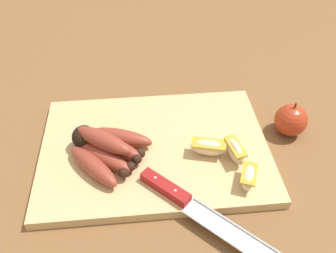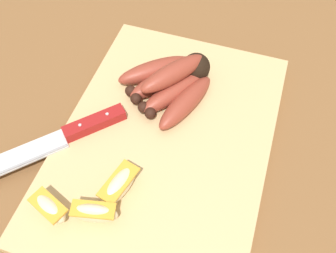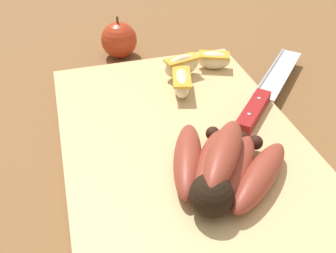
{
  "view_description": "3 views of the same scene",
  "coord_description": "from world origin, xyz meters",
  "px_view_note": "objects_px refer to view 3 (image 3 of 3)",
  "views": [
    {
      "loc": [
        0.01,
        0.5,
        0.54
      ],
      "look_at": [
        -0.04,
        -0.02,
        0.05
      ],
      "focal_mm": 38.35,
      "sensor_mm": 36.0,
      "label": 1
    },
    {
      "loc": [
        -0.3,
        -0.1,
        0.51
      ],
      "look_at": [
        -0.01,
        -0.0,
        0.05
      ],
      "focal_mm": 39.94,
      "sensor_mm": 36.0,
      "label": 2
    },
    {
      "loc": [
        0.38,
        -0.13,
        0.35
      ],
      "look_at": [
        -0.0,
        -0.02,
        0.04
      ],
      "focal_mm": 41.13,
      "sensor_mm": 36.0,
      "label": 3
    }
  ],
  "objects_px": {
    "chefs_knife": "(263,97)",
    "banana_bunch": "(222,167)",
    "apple_wedge_near": "(214,60)",
    "apple_wedge_middle": "(182,65)",
    "whole_apple": "(119,40)",
    "apple_wedge_far": "(182,82)"
  },
  "relations": [
    {
      "from": "chefs_knife",
      "to": "whole_apple",
      "type": "xyz_separation_m",
      "value": [
        -0.24,
        -0.18,
        0.01
      ]
    },
    {
      "from": "banana_bunch",
      "to": "chefs_knife",
      "type": "bearing_deg",
      "value": 138.24
    },
    {
      "from": "chefs_knife",
      "to": "apple_wedge_near",
      "type": "bearing_deg",
      "value": -162.38
    },
    {
      "from": "banana_bunch",
      "to": "whole_apple",
      "type": "xyz_separation_m",
      "value": [
        -0.39,
        -0.05,
        -0.01
      ]
    },
    {
      "from": "banana_bunch",
      "to": "apple_wedge_near",
      "type": "relative_size",
      "value": 2.77
    },
    {
      "from": "banana_bunch",
      "to": "apple_wedge_near",
      "type": "bearing_deg",
      "value": 160.5
    },
    {
      "from": "whole_apple",
      "to": "apple_wedge_middle",
      "type": "bearing_deg",
      "value": 29.97
    },
    {
      "from": "banana_bunch",
      "to": "apple_wedge_near",
      "type": "distance_m",
      "value": 0.27
    },
    {
      "from": "apple_wedge_middle",
      "to": "whole_apple",
      "type": "distance_m",
      "value": 0.16
    },
    {
      "from": "banana_bunch",
      "to": "apple_wedge_far",
      "type": "height_order",
      "value": "banana_bunch"
    },
    {
      "from": "apple_wedge_far",
      "to": "whole_apple",
      "type": "bearing_deg",
      "value": -160.94
    },
    {
      "from": "apple_wedge_middle",
      "to": "whole_apple",
      "type": "bearing_deg",
      "value": -150.03
    },
    {
      "from": "apple_wedge_far",
      "to": "whole_apple",
      "type": "relative_size",
      "value": 0.93
    },
    {
      "from": "apple_wedge_near",
      "to": "chefs_knife",
      "type": "bearing_deg",
      "value": 17.62
    },
    {
      "from": "chefs_knife",
      "to": "banana_bunch",
      "type": "bearing_deg",
      "value": -41.76
    },
    {
      "from": "chefs_knife",
      "to": "apple_wedge_near",
      "type": "relative_size",
      "value": 3.54
    },
    {
      "from": "chefs_knife",
      "to": "apple_wedge_middle",
      "type": "bearing_deg",
      "value": -136.73
    },
    {
      "from": "apple_wedge_far",
      "to": "whole_apple",
      "type": "xyz_separation_m",
      "value": [
        -0.19,
        -0.06,
        -0.0
      ]
    },
    {
      "from": "chefs_knife",
      "to": "apple_wedge_far",
      "type": "height_order",
      "value": "apple_wedge_far"
    },
    {
      "from": "apple_wedge_middle",
      "to": "apple_wedge_far",
      "type": "relative_size",
      "value": 0.89
    },
    {
      "from": "banana_bunch",
      "to": "whole_apple",
      "type": "height_order",
      "value": "same"
    },
    {
      "from": "banana_bunch",
      "to": "chefs_knife",
      "type": "xyz_separation_m",
      "value": [
        -0.14,
        0.13,
        -0.02
      ]
    }
  ]
}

